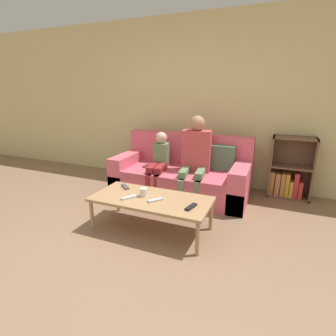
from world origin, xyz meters
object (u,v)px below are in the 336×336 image
Objects in this scene: bookshelf at (288,174)px; person_child at (159,161)px; cup_near at (144,192)px; tv_remote_1 at (125,187)px; tv_remote_2 at (156,200)px; tv_remote_3 at (129,198)px; couch at (182,175)px; tv_remote_0 at (191,207)px; coffee_table at (151,201)px; person_adult at (195,153)px.

bookshelf is 1.88m from person_child.
tv_remote_1 is (-0.33, 0.15, -0.04)m from cup_near.
tv_remote_2 and tv_remote_3 have the same top height.
couch reaches higher than tv_remote_0.
person_child reaches higher than tv_remote_2.
cup_near reaches higher than tv_remote_0.
couch is 12.23× the size of tv_remote_1.
tv_remote_3 is (0.21, -0.27, 0.00)m from tv_remote_1.
couch reaches higher than tv_remote_1.
tv_remote_3 is at bearing -135.44° from cup_near.
tv_remote_1 is at bearing 159.77° from coffee_table.
bookshelf reaches higher than tv_remote_2.
bookshelf is 2.15m from coffee_table.
bookshelf is 0.97× the size of person_child.
tv_remote_1 and tv_remote_2 have the same top height.
coffee_table is 13.62× the size of cup_near.
coffee_table is at bearing 61.50° from tv_remote_3.
bookshelf is at bearing 90.70° from tv_remote_2.
person_child is 0.87m from tv_remote_1.
person_child is 5.67× the size of tv_remote_1.
bookshelf is 2.37m from tv_remote_3.
coffee_table is 1.42× the size of person_child.
person_adult reaches higher than tv_remote_2.
person_adult reaches higher than coffee_table.
cup_near is 0.57× the size of tv_remote_3.
tv_remote_1 is (-1.82, -1.48, 0.06)m from bookshelf.
person_child is at bearing 37.69° from tv_remote_1.
bookshelf is 1.39m from person_adult.
person_adult is 1.23m from tv_remote_0.
bookshelf is 5.00× the size of tv_remote_0.
couch is 0.45m from person_adult.
bookshelf is at bearing 17.49° from person_adult.
tv_remote_0 is (0.32, -1.16, -0.26)m from person_adult.
person_child reaches higher than tv_remote_3.
tv_remote_1 is at bearing -140.89° from bookshelf.
bookshelf reaches higher than couch.
person_child is at bearing -160.96° from bookshelf.
tv_remote_3 is at bearing -132.66° from bookshelf.
tv_remote_0 is at bearing -81.23° from person_adult.
tv_remote_2 is 0.30m from tv_remote_3.
person_adult is at bearing 81.73° from coffee_table.
couch reaches higher than coffee_table.
coffee_table is 7.31× the size of tv_remote_0.
tv_remote_0 is at bearing -66.42° from couch.
tv_remote_1 is (-0.58, -0.93, -0.26)m from person_adult.
person_child reaches higher than tv_remote_1.
cup_near is (-0.10, 0.01, 0.08)m from coffee_table.
couch is 1.17m from coffee_table.
bookshelf is at bearing 10.63° from person_child.
cup_near reaches higher than tv_remote_2.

